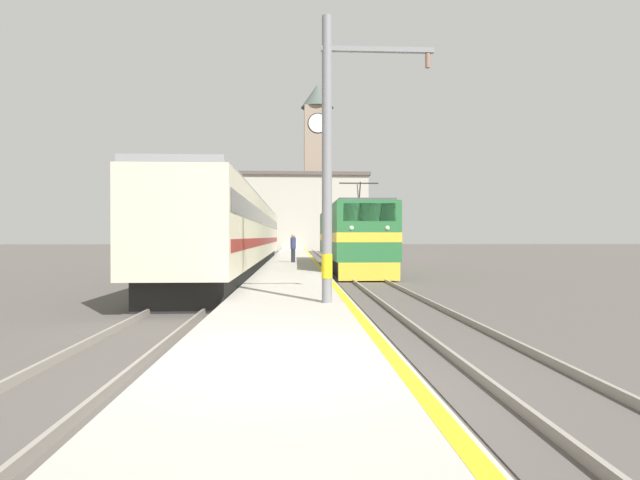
{
  "coord_description": "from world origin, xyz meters",
  "views": [
    {
      "loc": [
        0.17,
        -6.69,
        2.04
      ],
      "look_at": [
        1.93,
        28.3,
        1.81
      ],
      "focal_mm": 28.0,
      "sensor_mm": 36.0,
      "label": 1
    }
  ],
  "objects_px": {
    "passenger_train": "(242,234)",
    "clock_tower": "(317,162)",
    "locomotive_train": "(351,238)",
    "person_on_platform": "(293,247)",
    "catenary_mast": "(332,159)"
  },
  "relations": [
    {
      "from": "passenger_train",
      "to": "clock_tower",
      "type": "relative_size",
      "value": 1.21
    },
    {
      "from": "locomotive_train",
      "to": "person_on_platform",
      "type": "height_order",
      "value": "locomotive_train"
    },
    {
      "from": "clock_tower",
      "to": "locomotive_train",
      "type": "bearing_deg",
      "value": -90.48
    },
    {
      "from": "catenary_mast",
      "to": "person_on_platform",
      "type": "relative_size",
      "value": 3.88
    },
    {
      "from": "catenary_mast",
      "to": "clock_tower",
      "type": "relative_size",
      "value": 0.26
    },
    {
      "from": "locomotive_train",
      "to": "catenary_mast",
      "type": "distance_m",
      "value": 17.26
    },
    {
      "from": "locomotive_train",
      "to": "passenger_train",
      "type": "height_order",
      "value": "locomotive_train"
    },
    {
      "from": "passenger_train",
      "to": "person_on_platform",
      "type": "height_order",
      "value": "passenger_train"
    },
    {
      "from": "passenger_train",
      "to": "catenary_mast",
      "type": "distance_m",
      "value": 17.55
    },
    {
      "from": "person_on_platform",
      "to": "clock_tower",
      "type": "distance_m",
      "value": 54.07
    },
    {
      "from": "passenger_train",
      "to": "catenary_mast",
      "type": "xyz_separation_m",
      "value": [
        4.01,
        -17.0,
        1.76
      ]
    },
    {
      "from": "catenary_mast",
      "to": "person_on_platform",
      "type": "height_order",
      "value": "catenary_mast"
    },
    {
      "from": "locomotive_train",
      "to": "passenger_train",
      "type": "bearing_deg",
      "value": 179.85
    },
    {
      "from": "person_on_platform",
      "to": "passenger_train",
      "type": "bearing_deg",
      "value": -142.54
    },
    {
      "from": "locomotive_train",
      "to": "catenary_mast",
      "type": "relative_size",
      "value": 2.11
    }
  ]
}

